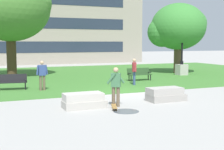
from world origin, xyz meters
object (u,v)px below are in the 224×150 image
Objects in this scene: concrete_block_left at (165,94)px; lamp_post_center at (182,63)px; person_skateboarder at (116,84)px; skateboard at (114,107)px; concrete_block_center at (84,101)px; person_bystander_near_lawn at (42,74)px; person_bystander_far_lawn at (134,70)px; park_bench_near_left at (11,81)px; park_bench_near_right at (139,73)px.

concrete_block_left is 0.37× the size of lamp_post_center.
lamp_post_center reaches higher than person_skateboarder.
skateboard is 14.83m from lamp_post_center.
lamp_post_center reaches higher than concrete_block_center.
person_bystander_near_lawn is 1.00× the size of person_bystander_far_lawn.
person_bystander_near_lawn is at bearing 110.53° from person_skateboarder.
person_bystander_near_lawn and person_bystander_far_lawn have the same top height.
park_bench_near_left is (-6.52, 6.35, 0.23)m from concrete_block_left.
person_bystander_far_lawn is (-6.53, -4.07, -0.03)m from lamp_post_center.
skateboard is at bearing -119.90° from person_skateboarder.
person_bystander_far_lawn is at bearing 78.92° from concrete_block_left.
person_bystander_near_lawn is at bearing -179.00° from person_bystander_far_lawn.
lamp_post_center is (7.61, 9.61, 0.71)m from concrete_block_left.
lamp_post_center is at bearing 51.61° from concrete_block_left.
park_bench_near_right is at bearing 15.56° from person_bystander_near_lawn.
lamp_post_center is 2.86× the size of person_bystander_far_lawn.
lamp_post_center reaches higher than person_bystander_far_lawn.
person_bystander_near_lawn reaches higher than skateboard.
person_bystander_far_lawn is (1.08, 5.54, 0.68)m from concrete_block_left.
lamp_post_center is (5.16, 2.14, 0.48)m from park_bench_near_right.
skateboard is at bearing -135.57° from lamp_post_center.
park_bench_near_left is at bearing 116.64° from skateboard.
park_bench_near_left and park_bench_near_right have the same top height.
skateboard is (-2.96, -0.75, -0.22)m from concrete_block_left.
person_bystander_near_lawn is (1.65, -0.92, 0.44)m from park_bench_near_left.
skateboard is 0.60× the size of person_bystander_near_lawn.
park_bench_near_left is at bearing 119.70° from person_skateboarder.
lamp_post_center is (11.69, 9.67, 0.71)m from concrete_block_center.
park_bench_near_right reaches higher than concrete_block_left.
lamp_post_center is at bearing 18.49° from person_bystander_near_lawn.
person_bystander_near_lawn reaches higher than park_bench_near_left.
concrete_block_left is 0.98× the size of park_bench_near_left.
person_skateboarder is 1.01m from skateboard.
concrete_block_left is 1.06× the size of person_bystander_far_lawn.
person_skateboarder reaches higher than park_bench_near_right.
park_bench_near_right is at bearing 54.71° from person_bystander_far_lawn.
skateboard is 0.60× the size of person_bystander_far_lawn.
concrete_block_center reaches higher than skateboard.
park_bench_near_left is 1.08× the size of person_bystander_far_lawn.
park_bench_near_right is 0.37× the size of lamp_post_center.
concrete_block_center is at bearing -81.81° from person_bystander_near_lawn.
person_skateboarder reaches higher than park_bench_near_left.
person_bystander_near_lawn is at bearing -164.44° from park_bench_near_right.
lamp_post_center is at bearing 12.96° from park_bench_near_left.
person_bystander_near_lawn is at bearing -161.51° from lamp_post_center.
skateboard is at bearing -122.71° from person_bystander_far_lawn.
person_skateboarder is at bearing -136.10° from lamp_post_center.
lamp_post_center is (10.57, 10.36, 0.93)m from skateboard.
concrete_block_center is at bearing -179.08° from concrete_block_left.
person_skateboarder is 7.70m from park_bench_near_left.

